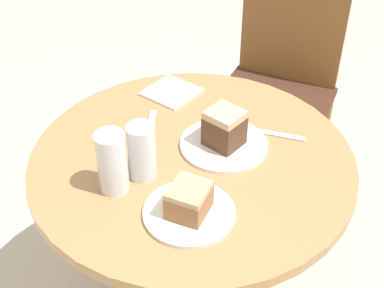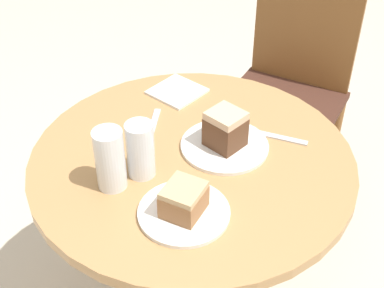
{
  "view_description": "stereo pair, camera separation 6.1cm",
  "coord_description": "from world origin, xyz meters",
  "views": [
    {
      "loc": [
        0.61,
        -0.88,
        1.59
      ],
      "look_at": [
        0.0,
        0.0,
        0.76
      ],
      "focal_mm": 50.0,
      "sensor_mm": 36.0,
      "label": 1
    },
    {
      "loc": [
        0.66,
        -0.84,
        1.59
      ],
      "look_at": [
        0.0,
        0.0,
        0.76
      ],
      "focal_mm": 50.0,
      "sensor_mm": 36.0,
      "label": 2
    }
  ],
  "objects": [
    {
      "name": "cake_slice_far",
      "position": [
        0.11,
        -0.17,
        0.76
      ],
      "size": [
        0.1,
        0.11,
        0.07
      ],
      "rotation": [
        0.0,
        0.0,
        0.19
      ],
      "color": "#9E6B42",
      "rests_on": "plate_far"
    },
    {
      "name": "cake_slice_near",
      "position": [
        0.04,
        0.08,
        0.78
      ],
      "size": [
        0.1,
        0.09,
        0.1
      ],
      "rotation": [
        0.0,
        0.0,
        1.47
      ],
      "color": "brown",
      "rests_on": "plate_near"
    },
    {
      "name": "glass_lemonade",
      "position": [
        -0.06,
        -0.13,
        0.78
      ],
      "size": [
        0.07,
        0.07,
        0.15
      ],
      "color": "beige",
      "rests_on": "table"
    },
    {
      "name": "table",
      "position": [
        0.0,
        0.0,
        0.56
      ],
      "size": [
        0.84,
        0.84,
        0.72
      ],
      "color": "tan",
      "rests_on": "ground_plane"
    },
    {
      "name": "glass_water",
      "position": [
        -0.08,
        -0.2,
        0.79
      ],
      "size": [
        0.07,
        0.07,
        0.16
      ],
      "color": "silver",
      "rests_on": "table"
    },
    {
      "name": "plate_near",
      "position": [
        0.04,
        0.08,
        0.72
      ],
      "size": [
        0.23,
        0.23,
        0.01
      ],
      "color": "white",
      "rests_on": "table"
    },
    {
      "name": "spoon",
      "position": [
        -0.17,
        0.05,
        0.72
      ],
      "size": [
        0.09,
        0.13,
        0.0
      ],
      "rotation": [
        0.0,
        0.0,
        2.12
      ],
      "color": "silver",
      "rests_on": "table"
    },
    {
      "name": "napkin_stack",
      "position": [
        -0.22,
        0.21,
        0.72
      ],
      "size": [
        0.15,
        0.15,
        0.01
      ],
      "rotation": [
        0.0,
        0.0,
        -0.05
      ],
      "color": "white",
      "rests_on": "table"
    },
    {
      "name": "chair",
      "position": [
        -0.13,
        0.77,
        0.47
      ],
      "size": [
        0.5,
        0.51,
        0.88
      ],
      "rotation": [
        0.0,
        0.0,
        0.17
      ],
      "color": "brown",
      "rests_on": "ground_plane"
    },
    {
      "name": "fork",
      "position": [
        0.12,
        0.2,
        0.72
      ],
      "size": [
        0.18,
        0.07,
        0.0
      ],
      "rotation": [
        0.0,
        0.0,
        0.3
      ],
      "color": "silver",
      "rests_on": "table"
    },
    {
      "name": "plate_far",
      "position": [
        0.11,
        -0.17,
        0.72
      ],
      "size": [
        0.21,
        0.21,
        0.01
      ],
      "color": "white",
      "rests_on": "table"
    }
  ]
}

